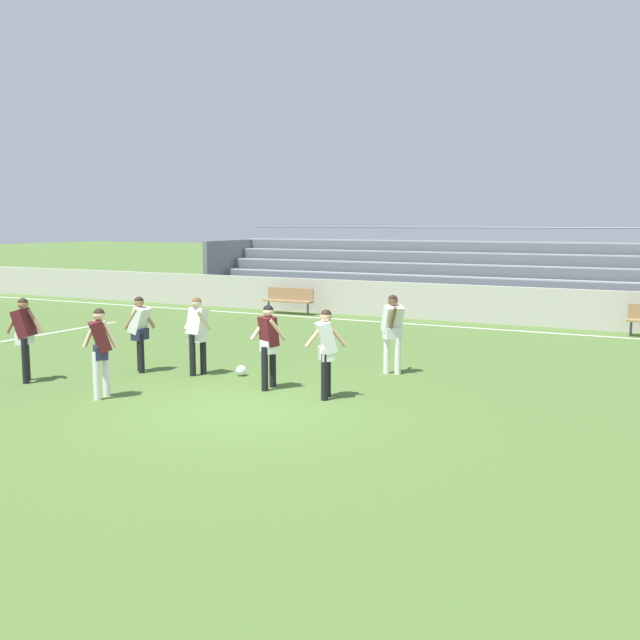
{
  "coord_description": "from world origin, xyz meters",
  "views": [
    {
      "loc": [
        6.78,
        -10.45,
        3.21
      ],
      "look_at": [
        -0.71,
        4.35,
        1.0
      ],
      "focal_mm": 41.69,
      "sensor_mm": 36.0,
      "label": 1
    }
  ],
  "objects_px": {
    "player_dark_challenging": "(269,339)",
    "player_dark_on_ball": "(100,345)",
    "bench_far_left": "(289,298)",
    "player_dark_overlapping": "(24,332)",
    "player_white_deep_cover": "(197,329)",
    "player_white_wide_right": "(393,327)",
    "player_white_wide_left": "(140,327)",
    "soccer_ball": "(241,371)",
    "player_white_pressing_high": "(326,346)",
    "bleacher_stand": "(470,275)"
  },
  "relations": [
    {
      "from": "bench_far_left",
      "to": "player_white_pressing_high",
      "type": "height_order",
      "value": "player_white_pressing_high"
    },
    {
      "from": "player_white_deep_cover",
      "to": "player_dark_on_ball",
      "type": "relative_size",
      "value": 0.99
    },
    {
      "from": "player_white_deep_cover",
      "to": "player_white_wide_right",
      "type": "height_order",
      "value": "player_white_wide_right"
    },
    {
      "from": "player_white_wide_right",
      "to": "player_dark_overlapping",
      "type": "xyz_separation_m",
      "value": [
        -6.28,
        -4.06,
        0.01
      ]
    },
    {
      "from": "player_white_wide_left",
      "to": "player_white_pressing_high",
      "type": "distance_m",
      "value": 4.64
    },
    {
      "from": "player_white_wide_right",
      "to": "soccer_ball",
      "type": "xyz_separation_m",
      "value": [
        -2.74,
        -1.62,
        -0.89
      ]
    },
    {
      "from": "player_dark_on_ball",
      "to": "soccer_ball",
      "type": "xyz_separation_m",
      "value": [
        1.2,
        2.8,
        -0.87
      ]
    },
    {
      "from": "player_dark_challenging",
      "to": "player_white_wide_left",
      "type": "xyz_separation_m",
      "value": [
        -3.29,
        0.17,
        -0.0
      ]
    },
    {
      "from": "player_dark_challenging",
      "to": "player_white_wide_left",
      "type": "bearing_deg",
      "value": 177.0
    },
    {
      "from": "player_dark_challenging",
      "to": "player_white_wide_right",
      "type": "height_order",
      "value": "player_white_wide_right"
    },
    {
      "from": "player_dark_challenging",
      "to": "player_white_deep_cover",
      "type": "xyz_separation_m",
      "value": [
        -1.99,
        0.45,
        0.01
      ]
    },
    {
      "from": "player_white_wide_left",
      "to": "player_dark_overlapping",
      "type": "bearing_deg",
      "value": -127.37
    },
    {
      "from": "bench_far_left",
      "to": "player_white_deep_cover",
      "type": "bearing_deg",
      "value": -71.28
    },
    {
      "from": "player_white_pressing_high",
      "to": "soccer_ball",
      "type": "relative_size",
      "value": 7.44
    },
    {
      "from": "bleacher_stand",
      "to": "player_dark_challenging",
      "type": "height_order",
      "value": "bleacher_stand"
    },
    {
      "from": "soccer_ball",
      "to": "player_white_deep_cover",
      "type": "bearing_deg",
      "value": -158.31
    },
    {
      "from": "bench_far_left",
      "to": "player_white_wide_right",
      "type": "xyz_separation_m",
      "value": [
        6.95,
        -7.96,
        0.46
      ]
    },
    {
      "from": "bench_far_left",
      "to": "player_dark_on_ball",
      "type": "bearing_deg",
      "value": -76.32
    },
    {
      "from": "player_dark_challenging",
      "to": "player_white_wide_left",
      "type": "height_order",
      "value": "player_dark_challenging"
    },
    {
      "from": "bleacher_stand",
      "to": "soccer_ball",
      "type": "xyz_separation_m",
      "value": [
        -1.12,
        -13.36,
        -1.19
      ]
    },
    {
      "from": "bleacher_stand",
      "to": "player_dark_on_ball",
      "type": "distance_m",
      "value": 16.33
    },
    {
      "from": "bleacher_stand",
      "to": "player_dark_on_ball",
      "type": "relative_size",
      "value": 12.51
    },
    {
      "from": "player_dark_on_ball",
      "to": "bench_far_left",
      "type": "bearing_deg",
      "value": 103.68
    },
    {
      "from": "player_white_deep_cover",
      "to": "player_white_wide_right",
      "type": "distance_m",
      "value": 4.09
    },
    {
      "from": "player_white_deep_cover",
      "to": "player_white_wide_left",
      "type": "distance_m",
      "value": 1.33
    },
    {
      "from": "player_white_wide_right",
      "to": "player_dark_overlapping",
      "type": "distance_m",
      "value": 7.47
    },
    {
      "from": "player_white_pressing_high",
      "to": "player_dark_on_ball",
      "type": "xyz_separation_m",
      "value": [
        -3.67,
        -1.81,
        0.01
      ]
    },
    {
      "from": "bench_far_left",
      "to": "player_white_wide_left",
      "type": "xyz_separation_m",
      "value": [
        2.06,
        -10.19,
        0.42
      ]
    },
    {
      "from": "soccer_ball",
      "to": "player_white_wide_right",
      "type": "bearing_deg",
      "value": 30.58
    },
    {
      "from": "bleacher_stand",
      "to": "player_dark_overlapping",
      "type": "bearing_deg",
      "value": -106.45
    },
    {
      "from": "player_dark_challenging",
      "to": "player_white_wide_right",
      "type": "xyz_separation_m",
      "value": [
        1.6,
        2.41,
        0.04
      ]
    },
    {
      "from": "player_dark_challenging",
      "to": "player_white_deep_cover",
      "type": "distance_m",
      "value": 2.04
    },
    {
      "from": "player_white_wide_right",
      "to": "player_white_deep_cover",
      "type": "bearing_deg",
      "value": -151.41
    },
    {
      "from": "bleacher_stand",
      "to": "player_white_deep_cover",
      "type": "bearing_deg",
      "value": -98.21
    },
    {
      "from": "bench_far_left",
      "to": "player_dark_challenging",
      "type": "height_order",
      "value": "player_dark_challenging"
    },
    {
      "from": "bench_far_left",
      "to": "player_dark_overlapping",
      "type": "height_order",
      "value": "player_dark_overlapping"
    },
    {
      "from": "player_white_deep_cover",
      "to": "player_dark_on_ball",
      "type": "distance_m",
      "value": 2.49
    },
    {
      "from": "player_dark_on_ball",
      "to": "soccer_ball",
      "type": "bearing_deg",
      "value": 66.85
    },
    {
      "from": "player_dark_challenging",
      "to": "player_dark_on_ball",
      "type": "relative_size",
      "value": 0.99
    },
    {
      "from": "player_white_wide_right",
      "to": "soccer_ball",
      "type": "relative_size",
      "value": 7.64
    },
    {
      "from": "player_white_wide_left",
      "to": "soccer_ball",
      "type": "relative_size",
      "value": 7.39
    },
    {
      "from": "bleacher_stand",
      "to": "player_dark_challenging",
      "type": "xyz_separation_m",
      "value": [
        0.02,
        -14.14,
        -0.33
      ]
    },
    {
      "from": "bleacher_stand",
      "to": "player_dark_challenging",
      "type": "distance_m",
      "value": 14.15
    },
    {
      "from": "player_dark_challenging",
      "to": "player_dark_on_ball",
      "type": "height_order",
      "value": "player_dark_on_ball"
    },
    {
      "from": "player_white_wide_right",
      "to": "player_dark_overlapping",
      "type": "height_order",
      "value": "player_dark_overlapping"
    },
    {
      "from": "player_white_wide_right",
      "to": "player_white_pressing_high",
      "type": "xyz_separation_m",
      "value": [
        -0.27,
        -2.61,
        -0.03
      ]
    },
    {
      "from": "player_dark_challenging",
      "to": "soccer_ball",
      "type": "distance_m",
      "value": 1.63
    },
    {
      "from": "player_white_wide_right",
      "to": "player_white_wide_left",
      "type": "xyz_separation_m",
      "value": [
        -4.89,
        -2.23,
        -0.04
      ]
    },
    {
      "from": "player_white_pressing_high",
      "to": "player_white_deep_cover",
      "type": "bearing_deg",
      "value": 168.9
    },
    {
      "from": "player_white_wide_right",
      "to": "soccer_ball",
      "type": "distance_m",
      "value": 3.3
    }
  ]
}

